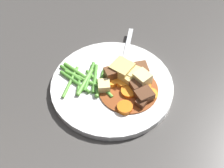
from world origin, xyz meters
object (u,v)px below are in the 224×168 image
carrot_slice_5 (150,95)px  potato_chunk_0 (135,75)px  dinner_plate (112,86)px  potato_chunk_2 (104,86)px  carrot_slice_4 (144,87)px  meat_chunk_3 (141,103)px  carrot_slice_1 (123,84)px  carrot_slice_2 (113,82)px  meat_chunk_1 (141,69)px  meat_chunk_0 (136,87)px  meat_chunk_4 (144,96)px  fork (125,57)px  carrot_slice_3 (125,107)px  meat_chunk_2 (112,74)px  potato_chunk_3 (122,70)px  potato_chunk_1 (142,78)px  carrot_slice_0 (129,92)px  potato_chunk_4 (128,78)px

carrot_slice_5 → potato_chunk_0: (-0.03, 0.04, 0.01)m
dinner_plate → potato_chunk_2: potato_chunk_2 is taller
potato_chunk_2 → carrot_slice_4: bearing=2.4°
potato_chunk_2 → meat_chunk_3: (0.07, -0.04, -0.00)m
carrot_slice_1 → carrot_slice_2: 0.02m
carrot_slice_5 → meat_chunk_1: size_ratio=1.01×
carrot_slice_1 → meat_chunk_0: 0.03m
meat_chunk_4 → fork: meat_chunk_4 is taller
meat_chunk_4 → fork: bearing=108.2°
carrot_slice_3 → carrot_slice_5: (0.05, 0.03, -0.00)m
meat_chunk_1 → meat_chunk_2: size_ratio=0.99×
potato_chunk_2 → meat_chunk_3: bearing=-26.5°
carrot_slice_2 → meat_chunk_0: (0.05, -0.02, 0.01)m
potato_chunk_0 → potato_chunk_3: (-0.03, 0.01, 0.00)m
potato_chunk_0 → meat_chunk_0: 0.03m
potato_chunk_2 → meat_chunk_2: meat_chunk_2 is taller
potato_chunk_2 → meat_chunk_4: 0.08m
carrot_slice_3 → carrot_slice_5: size_ratio=1.01×
potato_chunk_1 → meat_chunk_3: 0.06m
carrot_slice_2 → meat_chunk_0: size_ratio=1.01×
carrot_slice_0 → meat_chunk_0: bearing=29.6°
dinner_plate → meat_chunk_0: size_ratio=10.38×
potato_chunk_0 → meat_chunk_0: bearing=-86.7°
potato_chunk_1 → potato_chunk_4: (-0.03, 0.00, -0.00)m
meat_chunk_3 → fork: size_ratio=0.11×
meat_chunk_3 → fork: 0.13m
potato_chunk_0 → meat_chunk_1: size_ratio=1.10×
carrot_slice_1 → potato_chunk_2: bearing=-164.5°
carrot_slice_0 → meat_chunk_2: bearing=134.3°
dinner_plate → carrot_slice_1: (0.02, -0.00, 0.01)m
meat_chunk_2 → meat_chunk_1: bearing=17.4°
carrot_slice_3 → potato_chunk_3: potato_chunk_3 is taller
carrot_slice_4 → potato_chunk_3: size_ratio=0.70×
carrot_slice_3 → potato_chunk_4: potato_chunk_4 is taller
carrot_slice_2 → carrot_slice_3: size_ratio=0.80×
potato_chunk_3 → meat_chunk_1: size_ratio=1.36×
potato_chunk_1 → potato_chunk_2: 0.08m
potato_chunk_0 → meat_chunk_0: potato_chunk_0 is taller
carrot_slice_1 → potato_chunk_0: (0.02, 0.02, 0.01)m
carrot_slice_0 → meat_chunk_1: size_ratio=1.08×
carrot_slice_1 → potato_chunk_0: size_ratio=0.81×
potato_chunk_0 → potato_chunk_3: bearing=160.4°
meat_chunk_2 → dinner_plate: bearing=-85.6°
meat_chunk_4 → meat_chunk_0: bearing=127.5°
potato_chunk_2 → carrot_slice_2: bearing=37.3°
carrot_slice_0 → meat_chunk_2: size_ratio=1.07×
potato_chunk_3 → meat_chunk_3: bearing=-62.5°
carrot_slice_0 → carrot_slice_3: bearing=-100.8°
potato_chunk_1 → meat_chunk_2: (-0.06, 0.01, -0.00)m
dinner_plate → meat_chunk_2: 0.03m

